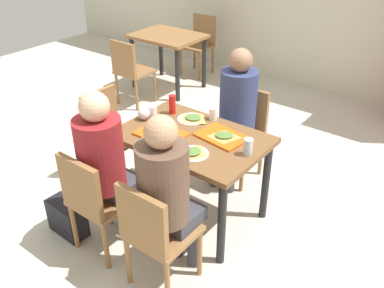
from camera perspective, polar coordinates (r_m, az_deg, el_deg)
ground_plane at (r=3.55m, az=0.00°, el=-9.43°), size 10.00×10.00×0.02m
main_table at (r=3.17m, az=0.00°, el=-0.50°), size 1.11×0.75×0.74m
chair_near_left at (r=2.97m, az=-13.31°, el=-7.26°), size 0.40×0.40×0.84m
chair_near_right at (r=2.65m, az=-5.26°, el=-11.87°), size 0.40×0.40×0.84m
chair_far_side at (r=3.80m, az=6.93°, el=2.30°), size 0.40×0.40×0.84m
chair_left_end at (r=3.81m, az=-11.32°, el=2.00°), size 0.40×0.40×0.84m
person_in_red at (r=2.90m, az=-11.82°, el=-2.11°), size 0.32×0.42×1.25m
person_in_brown_jacket at (r=2.57m, az=-3.43°, el=-6.16°), size 0.32×0.42×1.25m
person_far_side at (r=3.58m, az=6.01°, el=4.94°), size 0.32×0.42×1.25m
tray_red_near at (r=3.14m, az=-4.28°, el=1.40°), size 0.36×0.26×0.02m
tray_red_far at (r=3.10m, az=4.11°, el=1.05°), size 0.39×0.30×0.02m
paper_plate_center at (r=3.35m, az=-0.14°, el=3.44°), size 0.22×0.22×0.01m
paper_plate_near_edge at (r=2.89m, az=0.16°, el=-1.33°), size 0.22×0.22×0.01m
pizza_slice_a at (r=3.12m, az=-3.90°, el=1.62°), size 0.20×0.23×0.02m
pizza_slice_b at (r=3.08m, az=4.45°, el=1.14°), size 0.24×0.23×0.02m
pizza_slice_c at (r=3.34m, az=0.17°, el=3.62°), size 0.20×0.19×0.02m
pizza_slice_d at (r=2.88m, az=0.12°, el=-1.11°), size 0.19×0.21×0.02m
plastic_cup_a at (r=3.34m, az=2.93°, el=4.19°), size 0.07×0.07×0.10m
plastic_cup_b at (r=2.87m, az=-3.41°, el=-0.61°), size 0.07×0.07×0.10m
plastic_cup_c at (r=3.39m, az=-5.42°, el=4.48°), size 0.07×0.07×0.10m
soda_can at (r=2.88m, az=7.71°, el=-0.40°), size 0.07×0.07×0.12m
condiment_bottle at (r=3.43m, az=-2.73°, el=5.46°), size 0.06×0.06×0.16m
foil_bundle at (r=3.36m, az=-6.63°, el=4.15°), size 0.10×0.10×0.10m
handbag at (r=3.41m, az=-16.74°, el=-9.68°), size 0.33×0.17×0.28m
background_table at (r=5.70m, az=-3.32°, el=13.55°), size 0.90×0.70×0.74m
background_chair_near at (r=5.23m, az=-8.54°, el=10.24°), size 0.40×0.40×0.84m
background_chair_far at (r=6.29m, az=1.15°, el=14.01°), size 0.40×0.40×0.84m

